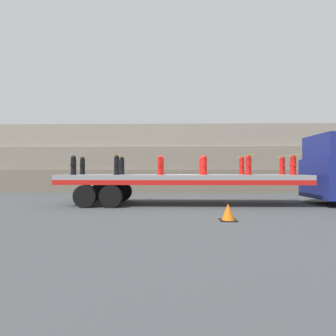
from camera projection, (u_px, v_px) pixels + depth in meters
The scene contains 19 objects.
ground_plane at pixel (182, 204), 11.65m from camera, with size 120.00×120.00×0.00m, color #3F4244.
rock_cliff at pixel (179, 159), 19.20m from camera, with size 60.00×3.30×4.71m.
flatbed_trailer at pixel (170, 180), 11.67m from camera, with size 10.53×2.61×1.32m.
fire_hydrant_black_near_0 at pixel (73, 165), 11.22m from camera, with size 0.28×0.47×0.83m.
fire_hydrant_black_far_0 at pixel (82, 166), 12.33m from camera, with size 0.28×0.47×0.83m.
fire_hydrant_black_near_1 at pixel (117, 165), 11.18m from camera, with size 0.28×0.47×0.83m.
fire_hydrant_black_far_1 at pixel (122, 166), 12.28m from camera, with size 0.28×0.47×0.83m.
fire_hydrant_red_near_2 at pixel (160, 165), 11.14m from camera, with size 0.28×0.47×0.83m.
fire_hydrant_red_far_2 at pixel (162, 166), 12.24m from camera, with size 0.28×0.47×0.83m.
fire_hydrant_red_near_3 at pixel (204, 165), 11.09m from camera, with size 0.28×0.47×0.83m.
fire_hydrant_red_far_3 at pixel (201, 166), 12.20m from camera, with size 0.28×0.47×0.83m.
fire_hydrant_red_near_4 at pixel (248, 165), 11.05m from camera, with size 0.28×0.47×0.83m.
fire_hydrant_red_far_4 at pixel (242, 166), 12.15m from camera, with size 0.28×0.47×0.83m.
fire_hydrant_red_near_5 at pixel (293, 165), 11.01m from camera, with size 0.28×0.47×0.83m.
fire_hydrant_red_far_5 at pixel (282, 166), 12.11m from camera, with size 0.28×0.47×0.83m.
cargo_strap_rear at pixel (119, 156), 11.74m from camera, with size 0.05×2.71×0.01m.
cargo_strap_middle at pixel (245, 156), 11.61m from camera, with size 0.05×2.71×0.01m.
cargo_strap_front at pixel (287, 156), 11.56m from camera, with size 0.05×2.71×0.01m.
traffic_cone at pixel (228, 212), 7.84m from camera, with size 0.50×0.50×0.51m.
Camera 1 is at (-0.34, -11.68, 1.50)m, focal length 28.00 mm.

